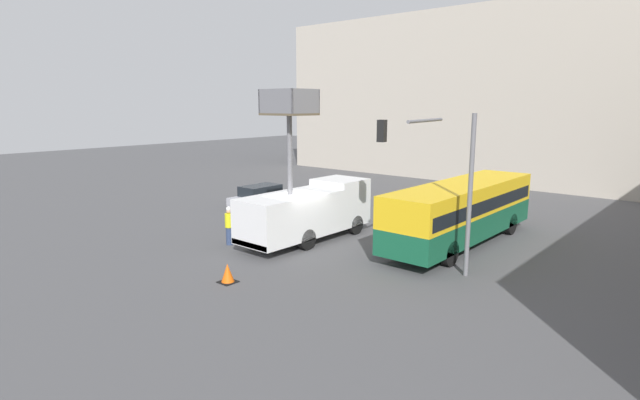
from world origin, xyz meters
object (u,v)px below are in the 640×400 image
(road_worker_near_truck, at_px, (229,225))
(road_worker_directing, at_px, (382,236))
(city_bus, at_px, (462,208))
(traffic_cone_near_truck, at_px, (228,274))
(parked_car_curbside, at_px, (262,196))
(traffic_light_pole, at_px, (437,165))
(utility_truck, at_px, (308,208))

(road_worker_near_truck, distance_m, road_worker_directing, 7.22)
(city_bus, relative_size, road_worker_directing, 5.93)
(city_bus, bearing_deg, road_worker_near_truck, 149.18)
(road_worker_near_truck, xyz_separation_m, traffic_cone_near_truck, (3.98, -3.32, -0.59))
(road_worker_directing, xyz_separation_m, parked_car_curbside, (-11.87, 3.86, -0.20))
(traffic_cone_near_truck, distance_m, parked_car_curbside, 14.01)
(traffic_cone_near_truck, height_order, parked_car_curbside, parked_car_curbside)
(traffic_light_pole, bearing_deg, road_worker_directing, 175.47)
(road_worker_directing, bearing_deg, city_bus, -21.75)
(traffic_light_pole, distance_m, road_worker_near_truck, 10.13)
(parked_car_curbside, bearing_deg, traffic_light_pole, -15.67)
(road_worker_near_truck, relative_size, road_worker_directing, 1.01)
(utility_truck, xyz_separation_m, traffic_cone_near_truck, (1.66, -6.29, -1.27))
(road_worker_near_truck, xyz_separation_m, parked_car_curbside, (-5.40, 7.08, -0.21))
(utility_truck, relative_size, traffic_light_pole, 1.19)
(traffic_light_pole, relative_size, traffic_cone_near_truck, 8.65)
(traffic_light_pole, bearing_deg, road_worker_near_truck, -161.65)
(city_bus, distance_m, road_worker_near_truck, 11.02)
(utility_truck, relative_size, city_bus, 0.68)
(city_bus, height_order, traffic_cone_near_truck, city_bus)
(city_bus, bearing_deg, road_worker_directing, 174.02)
(city_bus, relative_size, road_worker_near_truck, 5.89)
(traffic_light_pole, height_order, road_worker_directing, traffic_light_pole)
(utility_truck, relative_size, road_worker_directing, 4.03)
(road_worker_directing, distance_m, traffic_cone_near_truck, 7.02)
(utility_truck, bearing_deg, city_bus, 35.89)
(utility_truck, bearing_deg, parked_car_curbside, 152.02)
(road_worker_directing, bearing_deg, traffic_cone_near_truck, 161.26)
(utility_truck, height_order, road_worker_near_truck, utility_truck)
(traffic_light_pole, distance_m, parked_car_curbside, 15.45)
(city_bus, xyz_separation_m, road_worker_directing, (-1.78, -4.04, -0.82))
(traffic_cone_near_truck, bearing_deg, traffic_light_pole, 51.14)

